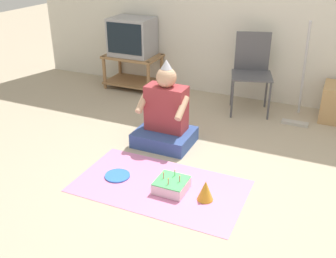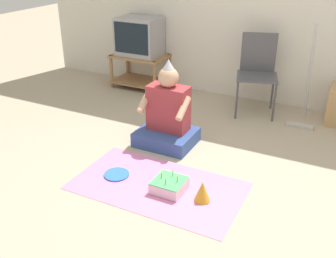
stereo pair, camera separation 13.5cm
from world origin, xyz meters
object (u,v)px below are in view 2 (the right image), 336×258
object	(u,v)px
person_seated	(167,118)
paper_plate	(117,174)
dust_mop	(305,97)
birthday_cake	(169,185)
tv	(139,36)
folding_chair	(257,68)
party_hat_blue	(202,191)

from	to	relation	value
person_seated	paper_plate	bearing A→B (deg)	-98.75
dust_mop	birthday_cake	xyz separation A→B (m)	(-0.72, -1.78, -0.26)
person_seated	paper_plate	distance (m)	0.79
birthday_cake	paper_plate	bearing A→B (deg)	-179.73
tv	dust_mop	xyz separation A→B (m)	(2.18, -0.27, -0.37)
folding_chair	birthday_cake	world-z (taller)	folding_chair
tv	dust_mop	bearing A→B (deg)	-6.96
person_seated	party_hat_blue	distance (m)	1.02
tv	birthday_cake	world-z (taller)	tv
party_hat_blue	birthday_cake	bearing A→B (deg)	178.17
paper_plate	folding_chair	bearing A→B (deg)	71.25
tv	party_hat_blue	distance (m)	2.76
person_seated	dust_mop	bearing A→B (deg)	43.27
dust_mop	party_hat_blue	xyz separation A→B (m)	(-0.43, -1.78, -0.22)
tv	folding_chair	xyz separation A→B (m)	(1.61, -0.13, -0.17)
folding_chair	dust_mop	xyz separation A→B (m)	(0.57, -0.14, -0.20)
dust_mop	folding_chair	bearing A→B (deg)	166.59
tv	paper_plate	xyz separation A→B (m)	(0.96, -2.04, -0.67)
tv	folding_chair	world-z (taller)	tv
tv	person_seated	bearing A→B (deg)	-50.71
person_seated	paper_plate	world-z (taller)	person_seated
paper_plate	party_hat_blue	bearing A→B (deg)	-0.50
person_seated	paper_plate	size ratio (longest dim) A/B	3.90
party_hat_blue	tv	bearing A→B (deg)	130.42
folding_chair	party_hat_blue	distance (m)	1.97
tv	party_hat_blue	size ratio (longest dim) A/B	3.29
tv	paper_plate	bearing A→B (deg)	-64.90
folding_chair	person_seated	xyz separation A→B (m)	(-0.54, -1.18, -0.24)
dust_mop	party_hat_blue	size ratio (longest dim) A/B	6.68
folding_chair	party_hat_blue	size ratio (longest dim) A/B	5.37
person_seated	birthday_cake	distance (m)	0.86
tv	birthday_cake	bearing A→B (deg)	-54.45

